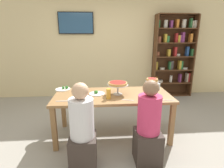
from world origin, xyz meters
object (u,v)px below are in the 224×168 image
Objects in this scene: diner_near_left at (82,134)px; water_glass_clear_far at (151,85)px; beer_glass_amber_tall at (109,94)px; salad_plate_spare at (78,89)px; water_glass_clear_near at (158,86)px; cutlery_fork_near at (168,100)px; personal_pizza_stand at (152,82)px; bookshelf at (174,55)px; cutlery_fork_far at (62,101)px; cutlery_knife_near at (128,100)px; salad_plate_far_diner at (97,93)px; salad_plate_near_diner at (63,89)px; television at (76,23)px; diner_near_right at (148,129)px; dining_table at (112,99)px; deep_dish_pizza_stand at (118,84)px.

diner_near_left is 10.83× the size of water_glass_clear_far.
diner_near_left is at bearing -123.14° from beer_glass_amber_tall.
salad_plate_spare is 2.10× the size of water_glass_clear_near.
water_glass_clear_near is 0.56m from cutlery_fork_near.
personal_pizza_stand is at bearing -103.64° from water_glass_clear_far.
cutlery_fork_far is (-2.62, -2.26, -0.42)m from bookshelf.
salad_plate_far_diner is at bearing 165.12° from cutlery_knife_near.
water_glass_clear_near is (1.69, -0.12, 0.04)m from salad_plate_near_diner.
beer_glass_amber_tall is at bearing -73.20° from television.
salad_plate_spare is (0.18, -1.84, -1.22)m from television.
bookshelf is at bearing 74.05° from cutlery_knife_near.
beer_glass_amber_tall is 1.45× the size of water_glass_clear_near.
salad_plate_near_diner is 1.69m from water_glass_clear_near.
bookshelf is 2.92m from salad_plate_far_diner.
cutlery_fork_near and cutlery_fork_far have the same top height.
diner_near_right is 1.66m from salad_plate_near_diner.
diner_near_right is at bearing -107.62° from water_glass_clear_far.
dining_table is 7.30× the size of salad_plate_far_diner.
beer_glass_amber_tall reaches higher than cutlery_fork_far.
television is at bearing 106.80° from beer_glass_amber_tall.
personal_pizza_stand reaches higher than salad_plate_near_diner.
deep_dish_pizza_stand is 1.48× the size of salad_plate_spare.
bookshelf is at bearing 43.07° from salad_plate_far_diner.
dining_table is 2.60m from television.
water_glass_clear_near is (1.09, 0.18, 0.04)m from salad_plate_far_diner.
diner_near_right is at bearing -67.09° from television.
cutlery_knife_near is at bearing -53.86° from dining_table.
diner_near_left is 4.45× the size of salad_plate_far_diner.
cutlery_fork_far is at bearing -139.26° from bookshelf.
salad_plate_far_diner is at bearing 172.61° from cutlery_fork_near.
water_glass_clear_near is at bearing -38.09° from water_glass_clear_far.
deep_dish_pizza_stand is 0.81m from cutlery_fork_near.
water_glass_clear_near is at bearing -52.91° from diner_near_left.
cutlery_knife_near and cutlery_fork_far have the same top height.
bookshelf reaches higher than diner_near_right.
salad_plate_far_diner reaches higher than dining_table.
dining_table is at bearing -30.42° from diner_near_left.
diner_near_left is 0.85m from salad_plate_far_diner.
dining_table is at bearing -170.27° from personal_pizza_stand.
cutlery_knife_near is (1.06, -0.62, -0.01)m from salad_plate_near_diner.
beer_glass_amber_tall reaches higher than dining_table.
salad_plate_near_diner is at bearing 175.93° from water_glass_clear_near.
diner_near_right is at bearing -47.51° from salad_plate_far_diner.
salad_plate_spare is (-0.15, 1.02, 0.27)m from diner_near_left.
salad_plate_near_diner is at bearing 145.69° from beer_glass_amber_tall.
deep_dish_pizza_stand reaches higher than water_glass_clear_near.
personal_pizza_stand reaches higher than water_glass_clear_near.
diner_near_right reaches higher than salad_plate_spare.
salad_plate_far_diner is 1.13m from cutlery_fork_near.
salad_plate_far_diner is 1.44× the size of cutlery_knife_near.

